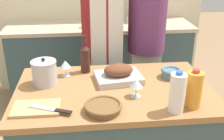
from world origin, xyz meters
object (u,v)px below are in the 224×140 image
object	(u,v)px
stock_pot	(44,73)
juice_jug	(194,90)
condiment_bottle_short	(156,13)
milk_jug	(177,93)
stand_mixer	(135,9)
wicker_basket	(103,107)
knife_chef	(52,109)
roasting_pan	(118,74)
wine_bottle_green	(85,58)
person_cook_guest	(146,37)
condiment_bottle_tall	(89,20)
wine_glass_right	(65,65)
cutting_board	(36,108)
wine_glass_left	(136,84)
person_cook_aproned	(102,46)
mixing_bowl	(171,73)

from	to	relation	value
stock_pot	juice_jug	world-z (taller)	juice_jug
condiment_bottle_short	milk_jug	bearing A→B (deg)	-100.50
stand_mixer	wicker_basket	bearing A→B (deg)	-105.45
knife_chef	milk_jug	bearing A→B (deg)	-4.52
milk_jug	roasting_pan	bearing A→B (deg)	123.07
knife_chef	stand_mixer	xyz separation A→B (m)	(0.79, 1.80, 0.18)
wine_bottle_green	person_cook_guest	xyz separation A→B (m)	(0.57, 0.48, -0.00)
person_cook_guest	stock_pot	bearing A→B (deg)	-138.02
roasting_pan	wine_bottle_green	world-z (taller)	wine_bottle_green
condiment_bottle_tall	condiment_bottle_short	distance (m)	0.84
wine_glass_right	milk_jug	bearing A→B (deg)	-40.28
cutting_board	milk_jug	size ratio (longest dim) A/B	1.11
wine_glass_left	knife_chef	size ratio (longest dim) A/B	0.47
person_cook_aproned	stand_mixer	bearing A→B (deg)	49.78
knife_chef	stand_mixer	world-z (taller)	stand_mixer
knife_chef	roasting_pan	bearing A→B (deg)	41.05
wicker_basket	mixing_bowl	world-z (taller)	mixing_bowl
mixing_bowl	wine_bottle_green	world-z (taller)	wine_bottle_green
wine_glass_right	stand_mixer	distance (m)	1.50
mixing_bowl	wicker_basket	bearing A→B (deg)	-142.35
cutting_board	condiment_bottle_short	size ratio (longest dim) A/B	1.51
wine_bottle_green	stand_mixer	xyz separation A→B (m)	(0.59, 1.25, 0.08)
roasting_pan	condiment_bottle_tall	bearing A→B (deg)	97.79
milk_jug	person_cook_aproned	bearing A→B (deg)	107.93
condiment_bottle_tall	stand_mixer	bearing A→B (deg)	19.11
wicker_basket	cutting_board	xyz separation A→B (m)	(-0.39, 0.06, -0.02)
person_cook_aproned	person_cook_guest	size ratio (longest dim) A/B	0.94
wicker_basket	person_cook_aproned	xyz separation A→B (m)	(0.07, 1.03, 0.02)
roasting_pan	mixing_bowl	bearing A→B (deg)	1.91
wine_glass_left	condiment_bottle_tall	xyz separation A→B (m)	(-0.25, 1.48, 0.04)
roasting_pan	mixing_bowl	distance (m)	0.38
wicker_basket	condiment_bottle_tall	bearing A→B (deg)	91.17
condiment_bottle_tall	wicker_basket	bearing A→B (deg)	-88.83
roasting_pan	juice_jug	size ratio (longest dim) A/B	1.44
stock_pot	wicker_basket	bearing A→B (deg)	-46.35
stand_mixer	condiment_bottle_tall	bearing A→B (deg)	-160.89
cutting_board	wine_bottle_green	bearing A→B (deg)	59.63
wicker_basket	wine_bottle_green	distance (m)	0.58
juice_jug	milk_jug	size ratio (longest dim) A/B	0.96
stock_pot	stand_mixer	size ratio (longest dim) A/B	0.55
wine_glass_right	roasting_pan	bearing A→B (deg)	-18.21
milk_jug	condiment_bottle_tall	size ratio (longest dim) A/B	1.44
person_cook_aproned	mixing_bowl	bearing A→B (deg)	-65.59
knife_chef	condiment_bottle_short	bearing A→B (deg)	60.28
stock_pot	wine_glass_right	world-z (taller)	stock_pot
milk_jug	person_cook_aproned	world-z (taller)	person_cook_aproned
juice_jug	wine_glass_left	world-z (taller)	juice_jug
mixing_bowl	condiment_bottle_tall	xyz separation A→B (m)	(-0.55, 1.23, 0.09)
cutting_board	wine_glass_left	bearing A→B (deg)	8.81
roasting_pan	stock_pot	bearing A→B (deg)	-179.79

